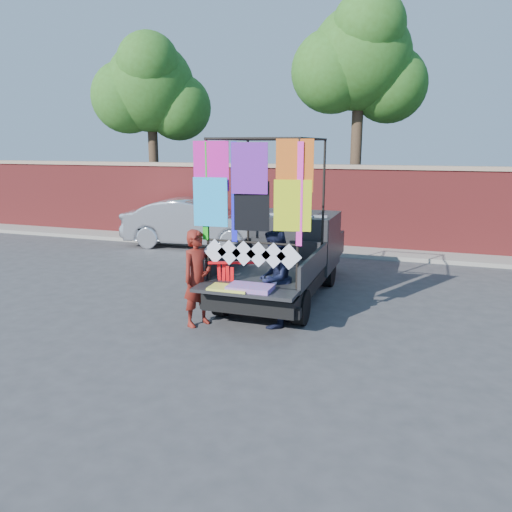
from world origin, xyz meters
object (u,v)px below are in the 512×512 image
(woman, at_px, (198,278))
(man, at_px, (274,279))
(sedan, at_px, (197,223))
(pickup_truck, at_px, (290,254))

(woman, relative_size, man, 1.00)
(sedan, relative_size, woman, 2.63)
(sedan, distance_m, man, 7.60)
(sedan, xyz_separation_m, woman, (3.15, -6.55, 0.12))
(pickup_truck, height_order, sedan, pickup_truck)
(pickup_truck, xyz_separation_m, woman, (-0.98, -2.71, 0.04))
(sedan, bearing_deg, man, -151.42)
(pickup_truck, xyz_separation_m, sedan, (-4.13, 3.84, -0.08))
(man, bearing_deg, woman, -70.84)
(pickup_truck, relative_size, woman, 3.01)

